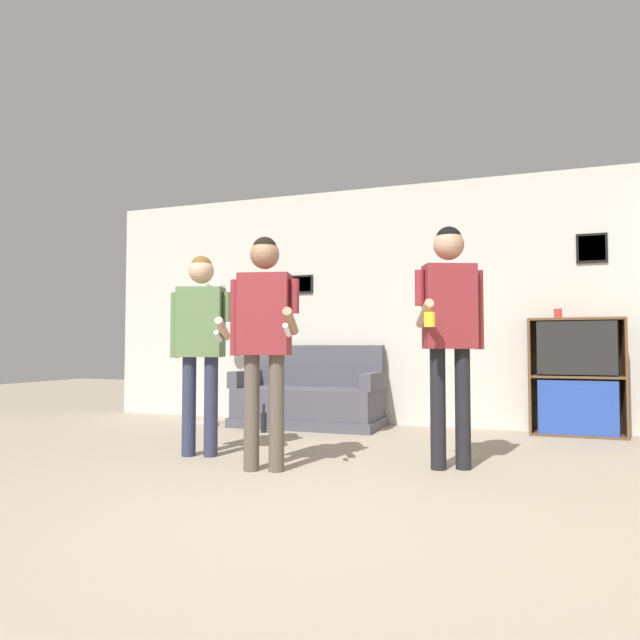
% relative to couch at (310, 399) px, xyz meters
% --- Properties ---
extents(ground_plane, '(20.00, 20.00, 0.00)m').
position_rel_couch_xyz_m(ground_plane, '(0.92, -3.48, -0.29)').
color(ground_plane, gray).
extents(wall_back, '(7.40, 0.08, 2.70)m').
position_rel_couch_xyz_m(wall_back, '(0.92, 0.42, 1.06)').
color(wall_back, beige).
rests_on(wall_back, ground_plane).
extents(couch, '(1.60, 0.80, 0.89)m').
position_rel_couch_xyz_m(couch, '(0.00, 0.00, 0.00)').
color(couch, '#4C4C56').
rests_on(couch, ground_plane).
extents(bookshelf, '(0.88, 0.30, 1.15)m').
position_rel_couch_xyz_m(bookshelf, '(2.72, 0.20, 0.28)').
color(bookshelf, brown).
rests_on(bookshelf, ground_plane).
extents(floor_lamp, '(0.36, 0.40, 1.60)m').
position_rel_couch_xyz_m(floor_lamp, '(-1.12, -0.31, 0.84)').
color(floor_lamp, '#ADA89E').
rests_on(floor_lamp, ground_plane).
extents(person_player_foreground_left, '(0.55, 0.42, 1.61)m').
position_rel_couch_xyz_m(person_player_foreground_left, '(-0.22, -1.92, 0.69)').
color(person_player_foreground_left, '#2D334C').
rests_on(person_player_foreground_left, ground_plane).
extents(person_player_foreground_center, '(0.54, 0.43, 1.66)m').
position_rel_couch_xyz_m(person_player_foreground_center, '(0.49, -2.25, 0.73)').
color(person_player_foreground_center, brown).
rests_on(person_player_foreground_center, ground_plane).
extents(person_watcher_holding_cup, '(0.47, 0.54, 1.75)m').
position_rel_couch_xyz_m(person_watcher_holding_cup, '(1.73, -1.75, 0.79)').
color(person_watcher_holding_cup, black).
rests_on(person_watcher_holding_cup, ground_plane).
extents(bottle_on_floor, '(0.06, 0.06, 0.29)m').
position_rel_couch_xyz_m(bottle_on_floor, '(-0.27, -0.62, -0.18)').
color(bottle_on_floor, black).
rests_on(bottle_on_floor, ground_plane).
extents(drinking_cup, '(0.08, 0.08, 0.10)m').
position_rel_couch_xyz_m(drinking_cup, '(2.57, 0.20, 0.91)').
color(drinking_cup, red).
rests_on(drinking_cup, bookshelf).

